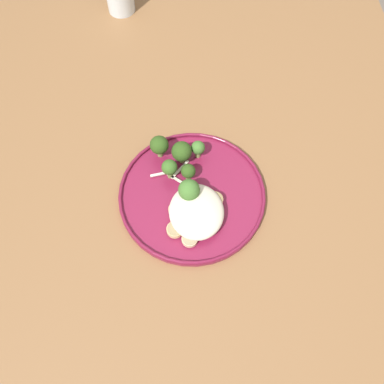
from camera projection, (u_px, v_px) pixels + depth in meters
ground at (201, 296)px, 1.48m from camera, size 6.00×6.00×0.00m
wooden_dining_table at (207, 221)px, 0.90m from camera, size 1.40×1.00×0.74m
dinner_plate at (192, 195)px, 0.83m from camera, size 0.29×0.29×0.02m
noodle_bed at (197, 211)px, 0.79m from camera, size 0.12×0.10×0.04m
seared_scallop_rear_pale at (193, 214)px, 0.80m from camera, size 0.04×0.04×0.02m
seared_scallop_tiny_bay at (215, 201)px, 0.81m from camera, size 0.03×0.03×0.01m
seared_scallop_right_edge at (202, 208)px, 0.80m from camera, size 0.02×0.02×0.01m
seared_scallop_front_small at (187, 204)px, 0.81m from camera, size 0.03×0.03×0.02m
seared_scallop_on_noodles at (190, 239)px, 0.77m from camera, size 0.03×0.03×0.01m
seared_scallop_tilted_round at (175, 230)px, 0.78m from camera, size 0.03×0.03×0.01m
seared_scallop_half_hidden at (177, 210)px, 0.80m from camera, size 0.03×0.03×0.01m
broccoli_floret_right_tilted at (188, 171)px, 0.82m from camera, size 0.03×0.03×0.04m
broccoli_floret_front_edge at (189, 190)px, 0.79m from camera, size 0.04×0.04×0.06m
broccoli_floret_left_leaning at (169, 168)px, 0.82m from camera, size 0.03×0.03×0.05m
broccoli_floret_near_rim at (159, 145)px, 0.84m from camera, size 0.04×0.04×0.06m
broccoli_floret_tall_stalk at (198, 148)px, 0.85m from camera, size 0.03×0.03×0.04m
broccoli_floret_center_pile at (182, 152)px, 0.83m from camera, size 0.04×0.04×0.06m
onion_sliver_curled_piece at (180, 169)px, 0.85m from camera, size 0.04×0.04×0.00m
onion_sliver_short_strip at (179, 181)px, 0.84m from camera, size 0.04×0.05×0.00m
onion_sliver_long_sliver at (164, 173)px, 0.85m from camera, size 0.01×0.05×0.00m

